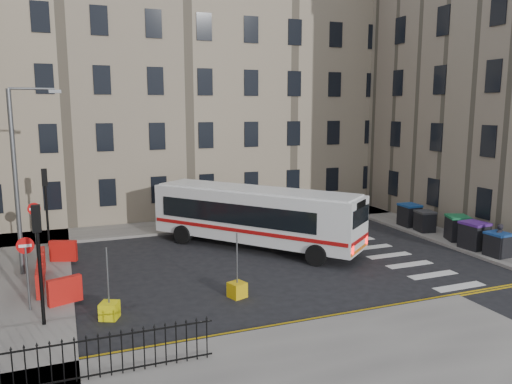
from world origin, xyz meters
TOP-DOWN VIEW (x-y plane):
  - ground at (0.00, 0.00)m, footprint 120.00×120.00m
  - pavement_north at (-6.00, 8.60)m, footprint 36.00×3.20m
  - pavement_east at (9.00, 4.00)m, footprint 2.40×26.00m
  - terrace_north at (-7.00, 15.50)m, footprint 38.30×10.80m
  - traffic_light_nw at (-12.00, 6.50)m, footprint 0.28×0.22m
  - traffic_light_sw at (-12.00, -4.00)m, footprint 0.28×0.22m
  - streetlamp at (-13.00, 2.00)m, footprint 0.50×0.22m
  - no_entry_north at (-12.50, 4.50)m, footprint 0.60×0.08m
  - no_entry_south at (-12.50, -2.50)m, footprint 0.60×0.08m
  - roadworks_barriers at (-11.84, 0.50)m, footprint 1.66×6.26m
  - iron_railings at (-11.25, -8.20)m, footprint 7.80×0.04m
  - bus at (-1.78, 2.62)m, footprint 9.20×10.50m
  - wheelie_bin_a at (8.57, -3.64)m, footprint 1.00×1.13m
  - wheelie_bin_b at (8.54, -2.15)m, footprint 1.20×1.35m
  - wheelie_bin_c at (8.94, -0.54)m, footprint 1.47×1.56m
  - wheelie_bin_d at (8.66, 1.77)m, footprint 1.12×1.24m
  - wheelie_bin_e at (8.70, 3.22)m, footprint 1.12×1.28m
  - pedestrian at (8.67, -3.56)m, footprint 0.65×0.49m
  - bollard_yellow at (-9.87, -3.98)m, footprint 0.80×0.80m
  - bollard_chevron at (-5.00, -3.71)m, footprint 0.77×0.77m

SIDE VIEW (x-z plane):
  - ground at x=0.00m, z-range 0.00..0.00m
  - pavement_north at x=-6.00m, z-range 0.00..0.15m
  - pavement_east at x=9.00m, z-range 0.00..0.15m
  - bollard_yellow at x=-9.87m, z-range 0.00..0.60m
  - bollard_chevron at x=-5.00m, z-range 0.00..0.60m
  - roadworks_barriers at x=-11.84m, z-range 0.15..1.15m
  - wheelie_bin_a at x=8.57m, z-range 0.16..1.35m
  - iron_railings at x=-11.25m, z-range 0.15..1.35m
  - wheelie_bin_d at x=8.66m, z-range 0.16..1.37m
  - wheelie_bin_e at x=8.70m, z-range 0.16..1.51m
  - wheelie_bin_c at x=8.94m, z-range 0.16..1.53m
  - wheelie_bin_b at x=8.54m, z-range 0.16..1.56m
  - pedestrian at x=8.67m, z-range 0.15..1.76m
  - bus at x=-1.78m, z-range 0.24..3.35m
  - no_entry_north at x=-12.50m, z-range 0.58..3.58m
  - no_entry_south at x=-12.50m, z-range 0.58..3.58m
  - traffic_light_nw at x=-12.00m, z-range 0.82..4.92m
  - traffic_light_sw at x=-12.00m, z-range 0.82..4.92m
  - streetlamp at x=-13.00m, z-range 0.27..8.41m
  - terrace_north at x=-7.00m, z-range 0.02..17.22m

